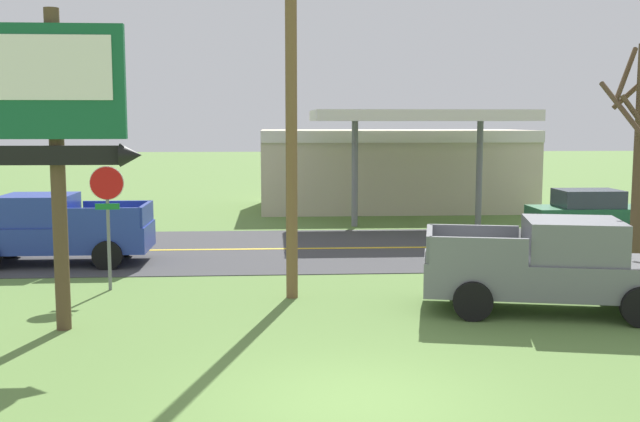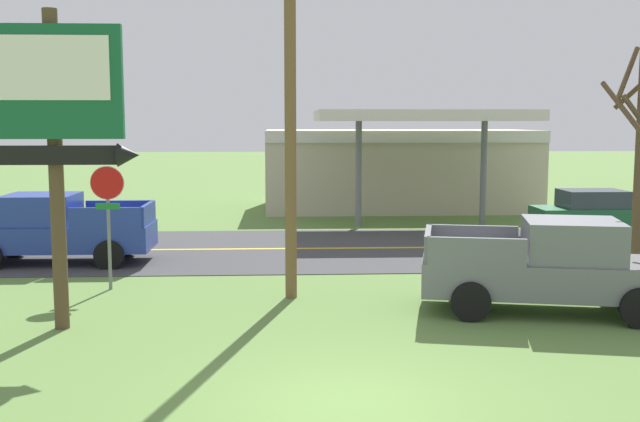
{
  "view_description": "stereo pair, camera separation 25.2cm",
  "coord_description": "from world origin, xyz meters",
  "px_view_note": "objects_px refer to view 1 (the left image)",
  "views": [
    {
      "loc": [
        -1.16,
        -10.26,
        3.98
      ],
      "look_at": [
        0.0,
        8.0,
        1.8
      ],
      "focal_mm": 42.25,
      "sensor_mm": 36.0,
      "label": 1
    },
    {
      "loc": [
        -0.91,
        -10.27,
        3.98
      ],
      "look_at": [
        0.0,
        8.0,
        1.8
      ],
      "focal_mm": 42.25,
      "sensor_mm": 36.0,
      "label": 2
    }
  ],
  "objects_px": {
    "motel_sign": "(57,116)",
    "pickup_blue_on_road": "(54,230)",
    "car_green_near_lane": "(591,213)",
    "stop_sign": "(107,205)",
    "pickup_grey_parked_on_lawn": "(553,266)",
    "gas_station": "(394,166)",
    "utility_pole": "(291,66)"
  },
  "relations": [
    {
      "from": "gas_station",
      "to": "pickup_grey_parked_on_lawn",
      "type": "xyz_separation_m",
      "value": [
        0.33,
        -18.83,
        -0.98
      ]
    },
    {
      "from": "gas_station",
      "to": "stop_sign",
      "type": "bearing_deg",
      "value": -120.1
    },
    {
      "from": "pickup_blue_on_road",
      "to": "car_green_near_lane",
      "type": "xyz_separation_m",
      "value": [
        17.15,
        4.0,
        -0.13
      ]
    },
    {
      "from": "motel_sign",
      "to": "car_green_near_lane",
      "type": "bearing_deg",
      "value": 36.21
    },
    {
      "from": "pickup_blue_on_road",
      "to": "car_green_near_lane",
      "type": "bearing_deg",
      "value": 13.13
    },
    {
      "from": "motel_sign",
      "to": "gas_station",
      "type": "xyz_separation_m",
      "value": [
        9.49,
        19.71,
        -2.14
      ]
    },
    {
      "from": "stop_sign",
      "to": "pickup_blue_on_road",
      "type": "xyz_separation_m",
      "value": [
        -2.26,
        3.46,
        -1.06
      ]
    },
    {
      "from": "stop_sign",
      "to": "utility_pole",
      "type": "bearing_deg",
      "value": -13.44
    },
    {
      "from": "utility_pole",
      "to": "gas_station",
      "type": "xyz_separation_m",
      "value": [
        5.09,
        17.23,
        -3.24
      ]
    },
    {
      "from": "pickup_grey_parked_on_lawn",
      "to": "gas_station",
      "type": "bearing_deg",
      "value": 90.99
    },
    {
      "from": "motel_sign",
      "to": "car_green_near_lane",
      "type": "distance_m",
      "value": 18.86
    },
    {
      "from": "stop_sign",
      "to": "car_green_near_lane",
      "type": "relative_size",
      "value": 0.7
    },
    {
      "from": "gas_station",
      "to": "car_green_near_lane",
      "type": "height_order",
      "value": "gas_station"
    },
    {
      "from": "pickup_grey_parked_on_lawn",
      "to": "pickup_blue_on_road",
      "type": "distance_m",
      "value": 13.44
    },
    {
      "from": "car_green_near_lane",
      "to": "gas_station",
      "type": "bearing_deg",
      "value": 122.2
    },
    {
      "from": "utility_pole",
      "to": "motel_sign",
      "type": "bearing_deg",
      "value": -150.52
    },
    {
      "from": "motel_sign",
      "to": "stop_sign",
      "type": "relative_size",
      "value": 2.05
    },
    {
      "from": "gas_station",
      "to": "pickup_blue_on_road",
      "type": "bearing_deg",
      "value": -132.44
    },
    {
      "from": "pickup_blue_on_road",
      "to": "car_green_near_lane",
      "type": "height_order",
      "value": "pickup_blue_on_road"
    },
    {
      "from": "utility_pole",
      "to": "gas_station",
      "type": "distance_m",
      "value": 18.25
    },
    {
      "from": "pickup_blue_on_road",
      "to": "car_green_near_lane",
      "type": "relative_size",
      "value": 1.24
    },
    {
      "from": "pickup_grey_parked_on_lawn",
      "to": "pickup_blue_on_road",
      "type": "height_order",
      "value": "same"
    },
    {
      "from": "stop_sign",
      "to": "pickup_grey_parked_on_lawn",
      "type": "distance_m",
      "value": 10.12
    },
    {
      "from": "motel_sign",
      "to": "pickup_blue_on_road",
      "type": "xyz_separation_m",
      "value": [
        -2.16,
        6.97,
        -3.12
      ]
    },
    {
      "from": "pickup_grey_parked_on_lawn",
      "to": "pickup_blue_on_road",
      "type": "bearing_deg",
      "value": 153.0
    },
    {
      "from": "motel_sign",
      "to": "utility_pole",
      "type": "height_order",
      "value": "utility_pole"
    },
    {
      "from": "stop_sign",
      "to": "utility_pole",
      "type": "height_order",
      "value": "utility_pole"
    },
    {
      "from": "motel_sign",
      "to": "utility_pole",
      "type": "distance_m",
      "value": 5.17
    },
    {
      "from": "pickup_blue_on_road",
      "to": "pickup_grey_parked_on_lawn",
      "type": "bearing_deg",
      "value": -27.0
    },
    {
      "from": "stop_sign",
      "to": "gas_station",
      "type": "bearing_deg",
      "value": 59.9
    },
    {
      "from": "car_green_near_lane",
      "to": "pickup_grey_parked_on_lawn",
      "type": "bearing_deg",
      "value": -117.13
    },
    {
      "from": "gas_station",
      "to": "pickup_blue_on_road",
      "type": "relative_size",
      "value": 2.31
    }
  ]
}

